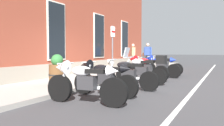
% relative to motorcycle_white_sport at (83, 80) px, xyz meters
% --- Properties ---
extents(ground_plane, '(140.00, 140.00, 0.00)m').
position_rel_motorcycle_white_sport_xyz_m(ground_plane, '(3.84, 1.07, -0.56)').
color(ground_plane, '#38383A').
extents(sidewalk, '(29.65, 2.63, 0.13)m').
position_rel_motorcycle_white_sport_xyz_m(sidewalk, '(3.84, 2.39, -0.50)').
color(sidewalk, gray).
rests_on(sidewalk, ground_plane).
extents(lane_stripe, '(29.65, 0.12, 0.01)m').
position_rel_motorcycle_white_sport_xyz_m(lane_stripe, '(3.84, -2.13, -0.56)').
color(lane_stripe, silver).
rests_on(lane_stripe, ground_plane).
extents(motorcycle_white_sport, '(0.62, 2.14, 1.03)m').
position_rel_motorcycle_white_sport_xyz_m(motorcycle_white_sport, '(0.00, 0.00, 0.00)').
color(motorcycle_white_sport, black).
rests_on(motorcycle_white_sport, ground_plane).
extents(motorcycle_black_sport, '(0.62, 2.04, 1.00)m').
position_rel_motorcycle_white_sport_xyz_m(motorcycle_black_sport, '(1.13, 0.06, -0.01)').
color(motorcycle_black_sport, black).
rests_on(motorcycle_black_sport, ground_plane).
extents(motorcycle_black_naked, '(0.62, 2.09, 0.98)m').
position_rel_motorcycle_white_sport_xyz_m(motorcycle_black_naked, '(2.45, -0.15, -0.08)').
color(motorcycle_black_naked, black).
rests_on(motorcycle_black_naked, ground_plane).
extents(motorcycle_silver_touring, '(0.62, 2.01, 1.38)m').
position_rel_motorcycle_white_sport_xyz_m(motorcycle_silver_touring, '(3.89, -0.24, 0.01)').
color(motorcycle_silver_touring, black).
rests_on(motorcycle_silver_touring, ground_plane).
extents(motorcycle_red_sport, '(0.80, 2.08, 1.06)m').
position_rel_motorcycle_white_sport_xyz_m(motorcycle_red_sport, '(5.09, 0.11, 0.01)').
color(motorcycle_red_sport, black).
rests_on(motorcycle_red_sport, ground_plane).
extents(motorcycle_blue_sport, '(0.71, 1.99, 1.05)m').
position_rel_motorcycle_white_sport_xyz_m(motorcycle_blue_sport, '(6.60, -0.14, 0.01)').
color(motorcycle_blue_sport, black).
rests_on(motorcycle_blue_sport, ground_plane).
extents(motorcycle_grey_naked, '(0.62, 2.08, 0.98)m').
position_rel_motorcycle_white_sport_xyz_m(motorcycle_grey_naked, '(7.78, -0.04, -0.08)').
color(motorcycle_grey_naked, black).
rests_on(motorcycle_grey_naked, ground_plane).
extents(pedestrian_tan_coat, '(0.58, 0.45, 1.58)m').
position_rel_motorcycle_white_sport_xyz_m(pedestrian_tan_coat, '(10.54, 2.59, 0.44)').
color(pedestrian_tan_coat, '#2D3351').
rests_on(pedestrian_tan_coat, sidewalk).
extents(pedestrian_blue_top, '(0.28, 0.66, 1.63)m').
position_rel_motorcycle_white_sport_xyz_m(pedestrian_blue_top, '(11.24, 1.80, 0.48)').
color(pedestrian_blue_top, black).
rests_on(pedestrian_blue_top, sidewalk).
extents(parking_sign, '(0.36, 0.07, 2.20)m').
position_rel_motorcycle_white_sport_xyz_m(parking_sign, '(4.86, 1.46, 1.00)').
color(parking_sign, '#4C4C51').
rests_on(parking_sign, sidewalk).
extents(barrel_planter, '(0.57, 0.57, 1.01)m').
position_rel_motorcycle_white_sport_xyz_m(barrel_planter, '(1.70, 2.03, 0.01)').
color(barrel_planter, brown).
rests_on(barrel_planter, sidewalk).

